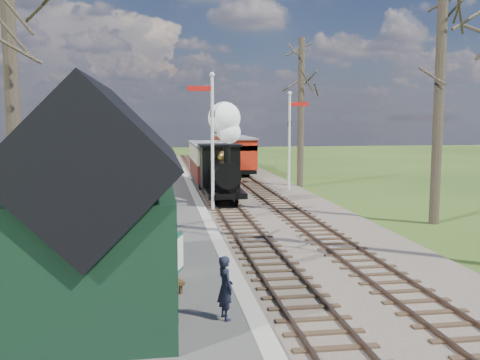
{
  "coord_description": "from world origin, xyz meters",
  "views": [
    {
      "loc": [
        -3.08,
        -7.67,
        4.21
      ],
      "look_at": [
        0.32,
        14.57,
        1.6
      ],
      "focal_mm": 40.0,
      "sensor_mm": 36.0,
      "label": 1
    }
  ],
  "objects_px": {
    "red_carriage_b": "(228,150)",
    "sign_board": "(178,253)",
    "person": "(225,288)",
    "station_shed": "(102,209)",
    "bench": "(158,270)",
    "semaphore_far": "(291,133)",
    "red_carriage_a": "(237,155)",
    "semaphore_near": "(211,131)",
    "locomotive": "(222,160)",
    "coach": "(211,162)"
  },
  "relations": [
    {
      "from": "semaphore_near",
      "to": "coach",
      "type": "relative_size",
      "value": 0.82
    },
    {
      "from": "red_carriage_a",
      "to": "bench",
      "type": "xyz_separation_m",
      "value": [
        -5.74,
        -25.96,
        -0.94
      ]
    },
    {
      "from": "coach",
      "to": "red_carriage_b",
      "type": "relative_size",
      "value": 1.42
    },
    {
      "from": "locomotive",
      "to": "sign_board",
      "type": "xyz_separation_m",
      "value": [
        -2.6,
        -12.0,
        -1.47
      ]
    },
    {
      "from": "sign_board",
      "to": "person",
      "type": "xyz_separation_m",
      "value": [
        0.81,
        -3.46,
        0.14
      ]
    },
    {
      "from": "red_carriage_a",
      "to": "sign_board",
      "type": "distance_m",
      "value": 25.29
    },
    {
      "from": "red_carriage_b",
      "to": "sign_board",
      "type": "height_order",
      "value": "red_carriage_b"
    },
    {
      "from": "station_shed",
      "to": "bench",
      "type": "height_order",
      "value": "station_shed"
    },
    {
      "from": "station_shed",
      "to": "semaphore_near",
      "type": "xyz_separation_m",
      "value": [
        3.53,
        12.0,
        1.35
      ]
    },
    {
      "from": "locomotive",
      "to": "sign_board",
      "type": "bearing_deg",
      "value": -102.24
    },
    {
      "from": "semaphore_far",
      "to": "red_carriage_b",
      "type": "distance_m",
      "value": 14.51
    },
    {
      "from": "semaphore_far",
      "to": "red_carriage_b",
      "type": "bearing_deg",
      "value": 97.08
    },
    {
      "from": "semaphore_far",
      "to": "person",
      "type": "distance_m",
      "value": 20.52
    },
    {
      "from": "locomotive",
      "to": "semaphore_near",
      "type": "bearing_deg",
      "value": -110.25
    },
    {
      "from": "station_shed",
      "to": "bench",
      "type": "distance_m",
      "value": 2.17
    },
    {
      "from": "station_shed",
      "to": "sign_board",
      "type": "xyz_separation_m",
      "value": [
        1.68,
        2.06,
        -1.56
      ]
    },
    {
      "from": "semaphore_near",
      "to": "sign_board",
      "type": "bearing_deg",
      "value": -100.51
    },
    {
      "from": "station_shed",
      "to": "red_carriage_a",
      "type": "bearing_deg",
      "value": 75.56
    },
    {
      "from": "station_shed",
      "to": "bench",
      "type": "bearing_deg",
      "value": 35.47
    },
    {
      "from": "semaphore_near",
      "to": "locomotive",
      "type": "relative_size",
      "value": 1.31
    },
    {
      "from": "coach",
      "to": "person",
      "type": "bearing_deg",
      "value": -94.8
    },
    {
      "from": "semaphore_near",
      "to": "bench",
      "type": "relative_size",
      "value": 3.73
    },
    {
      "from": "person",
      "to": "red_carriage_a",
      "type": "bearing_deg",
      "value": -22.59
    },
    {
      "from": "semaphore_far",
      "to": "sign_board",
      "type": "bearing_deg",
      "value": -113.66
    },
    {
      "from": "station_shed",
      "to": "coach",
      "type": "bearing_deg",
      "value": 77.94
    },
    {
      "from": "red_carriage_b",
      "to": "person",
      "type": "relative_size",
      "value": 4.16
    },
    {
      "from": "coach",
      "to": "sign_board",
      "type": "distance_m",
      "value": 18.28
    },
    {
      "from": "red_carriage_a",
      "to": "bench",
      "type": "relative_size",
      "value": 3.22
    },
    {
      "from": "coach",
      "to": "person",
      "type": "relative_size",
      "value": 5.88
    },
    {
      "from": "semaphore_near",
      "to": "red_carriage_b",
      "type": "xyz_separation_m",
      "value": [
        3.37,
        20.29,
        -2.06
      ]
    },
    {
      "from": "coach",
      "to": "bench",
      "type": "xyz_separation_m",
      "value": [
        -3.14,
        -19.29,
        -0.96
      ]
    },
    {
      "from": "semaphore_near",
      "to": "semaphore_far",
      "type": "xyz_separation_m",
      "value": [
        5.14,
        6.0,
        -0.27
      ]
    },
    {
      "from": "station_shed",
      "to": "coach",
      "type": "height_order",
      "value": "station_shed"
    },
    {
      "from": "semaphore_far",
      "to": "red_carriage_a",
      "type": "relative_size",
      "value": 1.06
    },
    {
      "from": "red_carriage_b",
      "to": "semaphore_near",
      "type": "bearing_deg",
      "value": -99.43
    },
    {
      "from": "red_carriage_b",
      "to": "sign_board",
      "type": "relative_size",
      "value": 5.26
    },
    {
      "from": "locomotive",
      "to": "person",
      "type": "xyz_separation_m",
      "value": [
        -1.79,
        -15.46,
        -1.33
      ]
    },
    {
      "from": "locomotive",
      "to": "person",
      "type": "relative_size",
      "value": 3.68
    },
    {
      "from": "sign_board",
      "to": "person",
      "type": "distance_m",
      "value": 3.55
    },
    {
      "from": "sign_board",
      "to": "locomotive",
      "type": "bearing_deg",
      "value": 77.76
    },
    {
      "from": "locomotive",
      "to": "coach",
      "type": "distance_m",
      "value": 6.1
    },
    {
      "from": "sign_board",
      "to": "person",
      "type": "bearing_deg",
      "value": -76.85
    },
    {
      "from": "station_shed",
      "to": "semaphore_far",
      "type": "bearing_deg",
      "value": 64.28
    },
    {
      "from": "bench",
      "to": "semaphore_far",
      "type": "bearing_deg",
      "value": 66.38
    },
    {
      "from": "sign_board",
      "to": "person",
      "type": "relative_size",
      "value": 0.79
    },
    {
      "from": "station_shed",
      "to": "semaphore_near",
      "type": "relative_size",
      "value": 1.01
    },
    {
      "from": "station_shed",
      "to": "red_carriage_b",
      "type": "height_order",
      "value": "station_shed"
    },
    {
      "from": "locomotive",
      "to": "bench",
      "type": "bearing_deg",
      "value": -103.29
    },
    {
      "from": "person",
      "to": "sign_board",
      "type": "bearing_deg",
      "value": -0.55
    },
    {
      "from": "semaphore_near",
      "to": "person",
      "type": "distance_m",
      "value": 13.73
    }
  ]
}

